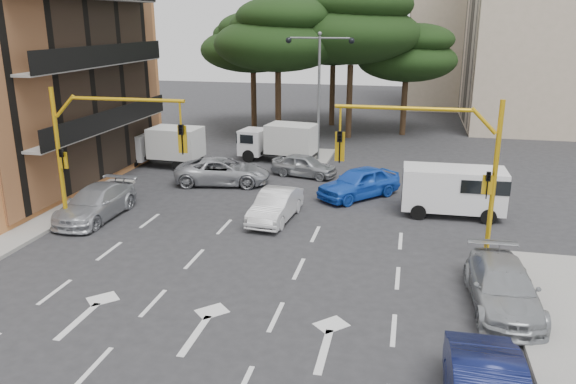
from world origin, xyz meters
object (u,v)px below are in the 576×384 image
at_px(signal_mast_left, 96,141).
at_px(car_silver_wagon, 96,203).
at_px(car_silver_cross_b, 304,165).
at_px(van_white, 453,191).
at_px(street_lamp_center, 319,74).
at_px(car_blue_compact, 359,183).
at_px(box_truck_a, 163,147).
at_px(box_truck_b, 278,142).
at_px(signal_mast_right, 443,158).
at_px(car_silver_cross_a, 223,171).
at_px(car_white_hatch, 276,206).
at_px(car_silver_parked, 503,287).

bearing_deg(signal_mast_left, car_silver_wagon, 130.95).
bearing_deg(signal_mast_left, car_silver_cross_b, 57.37).
bearing_deg(van_white, street_lamp_center, -139.73).
xyz_separation_m(signal_mast_left, car_blue_compact, (10.06, 7.01, -3.12)).
xyz_separation_m(box_truck_a, box_truck_b, (6.56, 2.73, -0.00)).
distance_m(signal_mast_left, box_truck_b, 14.45).
height_order(street_lamp_center, car_blue_compact, street_lamp_center).
relative_size(signal_mast_right, car_silver_cross_a, 1.18).
height_order(signal_mast_left, car_silver_wagon, signal_mast_left).
distance_m(car_blue_compact, box_truck_a, 12.83).
height_order(car_white_hatch, car_silver_cross_b, car_white_hatch).
distance_m(signal_mast_right, street_lamp_center, 15.65).
height_order(car_blue_compact, van_white, van_white).
relative_size(car_silver_wagon, van_white, 1.09).
bearing_deg(box_truck_b, signal_mast_left, 170.17).
bearing_deg(car_silver_cross_b, van_white, -110.51).
xyz_separation_m(car_silver_cross_a, box_truck_a, (-4.80, 2.93, 0.51)).
height_order(street_lamp_center, car_silver_cross_b, street_lamp_center).
relative_size(street_lamp_center, car_white_hatch, 1.89).
bearing_deg(car_silver_cross_a, car_blue_compact, -105.97).
bearing_deg(street_lamp_center, car_silver_wagon, -122.35).
bearing_deg(car_silver_cross_a, car_silver_cross_b, -67.63).
bearing_deg(box_truck_a, street_lamp_center, -67.14).
bearing_deg(box_truck_b, street_lamp_center, -70.33).
distance_m(car_white_hatch, car_silver_cross_b, 7.51).
bearing_deg(car_white_hatch, car_silver_cross_b, 96.15).
height_order(signal_mast_left, car_white_hatch, signal_mast_left).
xyz_separation_m(signal_mast_right, car_silver_cross_a, (-11.00, 7.85, -3.18)).
xyz_separation_m(signal_mast_left, car_white_hatch, (6.77, 2.85, -3.21)).
xyz_separation_m(car_silver_parked, box_truck_a, (-17.70, 14.20, 0.52)).
bearing_deg(street_lamp_center, car_silver_cross_a, -124.29).
bearing_deg(car_silver_wagon, box_truck_b, 66.18).
bearing_deg(street_lamp_center, box_truck_b, -168.41).
xyz_separation_m(street_lamp_center, car_white_hatch, (-0.04, -11.16, -4.75)).
height_order(signal_mast_right, car_silver_cross_b, signal_mast_right).
distance_m(car_silver_wagon, car_silver_cross_b, 11.91).
relative_size(car_silver_parked, box_truck_b, 0.97).
height_order(car_silver_parked, box_truck_b, box_truck_b).
relative_size(signal_mast_left, car_silver_parked, 1.25).
distance_m(signal_mast_right, car_silver_parked, 5.04).
relative_size(car_blue_compact, car_silver_wagon, 0.92).
xyz_separation_m(street_lamp_center, car_silver_cross_a, (-4.20, -6.16, -4.72)).
distance_m(signal_mast_right, box_truck_b, 16.59).
bearing_deg(signal_mast_right, street_lamp_center, 115.91).
height_order(signal_mast_right, car_silver_cross_a, signal_mast_right).
bearing_deg(signal_mast_right, car_silver_cross_a, 144.49).
bearing_deg(car_silver_parked, signal_mast_right, 116.57).
bearing_deg(signal_mast_left, van_white, 20.00).
bearing_deg(street_lamp_center, box_truck_a, -160.26).
distance_m(car_white_hatch, car_silver_cross_a, 6.51).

